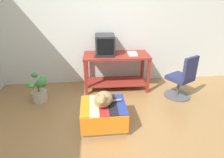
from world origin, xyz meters
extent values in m
plane|color=olive|center=(0.00, 0.00, 0.00)|extent=(14.00, 14.00, 0.00)
cube|color=silver|center=(0.00, 2.05, 1.30)|extent=(8.00, 0.10, 2.60)
cube|color=maroon|center=(-0.45, 1.34, 0.37)|extent=(0.06, 0.06, 0.74)
cube|color=maroon|center=(0.84, 1.30, 0.37)|extent=(0.06, 0.06, 0.74)
cube|color=maroon|center=(0.86, 1.86, 0.37)|extent=(0.06, 0.06, 0.74)
cube|color=maroon|center=(-0.43, 1.90, 0.37)|extent=(0.06, 0.06, 0.74)
cube|color=maroon|center=(0.21, 1.60, 0.15)|extent=(1.28, 0.58, 0.02)
cube|color=maroon|center=(0.21, 1.60, 0.76)|extent=(1.39, 0.68, 0.04)
cube|color=#28282B|center=(-0.02, 1.69, 0.79)|extent=(0.29, 0.35, 0.02)
cube|color=#28282B|center=(-0.02, 1.69, 0.98)|extent=(0.41, 0.49, 0.40)
cube|color=black|center=(-0.03, 1.44, 0.99)|extent=(0.33, 0.02, 0.31)
cube|color=black|center=(-0.05, 1.46, 0.79)|extent=(0.41, 0.19, 0.02)
cube|color=white|center=(0.54, 1.54, 0.80)|extent=(0.18, 0.26, 0.04)
cube|color=tan|center=(-0.16, 0.28, 0.18)|extent=(0.66, 0.57, 0.37)
cube|color=orange|center=(-0.16, -0.04, 0.22)|extent=(0.69, 0.01, 0.29)
cube|color=orange|center=(-0.44, 0.28, 0.38)|extent=(0.14, 0.62, 0.02)
cube|color=beige|center=(-0.30, 0.28, 0.38)|extent=(0.14, 0.62, 0.02)
cube|color=#AD2323|center=(-0.16, 0.28, 0.38)|extent=(0.14, 0.62, 0.02)
cube|color=black|center=(-0.02, 0.28, 0.38)|extent=(0.14, 0.62, 0.02)
cube|color=navy|center=(0.12, 0.28, 0.38)|extent=(0.14, 0.62, 0.02)
ellipsoid|color=#9E7A4C|center=(-0.16, 0.27, 0.49)|extent=(0.37, 0.44, 0.20)
sphere|color=#9E7A4C|center=(-0.20, 0.14, 0.54)|extent=(0.15, 0.15, 0.15)
cylinder|color=#9E7A4C|center=(-0.01, 0.33, 0.41)|extent=(0.30, 0.08, 0.04)
cone|color=#9E7A4C|center=(-0.24, 0.15, 0.63)|extent=(0.06, 0.06, 0.07)
cone|color=#9E7A4C|center=(-0.16, 0.12, 0.63)|extent=(0.06, 0.06, 0.07)
sphere|color=#C6D151|center=(-0.24, 0.08, 0.55)|extent=(0.02, 0.02, 0.02)
sphere|color=#C6D151|center=(-0.19, 0.06, 0.55)|extent=(0.02, 0.02, 0.02)
cylinder|color=#B7A893|center=(-1.36, 1.17, 0.11)|extent=(0.29, 0.29, 0.21)
cylinder|color=brown|center=(-1.36, 1.17, 0.28)|extent=(0.03, 0.03, 0.14)
ellipsoid|color=#38843D|center=(-1.26, 1.16, 0.44)|extent=(0.18, 0.15, 0.09)
ellipsoid|color=#38843D|center=(-1.28, 1.25, 0.44)|extent=(0.13, 0.12, 0.09)
ellipsoid|color=#38843D|center=(-1.42, 1.27, 0.52)|extent=(0.13, 0.13, 0.10)
ellipsoid|color=#4C8E42|center=(-1.51, 1.16, 0.38)|extent=(0.14, 0.13, 0.11)
ellipsoid|color=#4C8E42|center=(-1.44, 1.07, 0.40)|extent=(0.14, 0.15, 0.10)
ellipsoid|color=#2D7033|center=(-1.27, 1.07, 0.41)|extent=(0.20, 0.13, 0.13)
cylinder|color=#4C4C51|center=(1.42, 1.08, 0.01)|extent=(0.52, 0.52, 0.03)
cylinder|color=#4C4C51|center=(1.42, 1.08, 0.20)|extent=(0.05, 0.05, 0.34)
cube|color=navy|center=(1.42, 1.08, 0.41)|extent=(0.57, 0.57, 0.08)
cube|color=navy|center=(1.52, 0.91, 0.67)|extent=(0.36, 0.24, 0.44)
camera|label=1|loc=(-0.29, -2.21, 1.92)|focal=30.31mm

